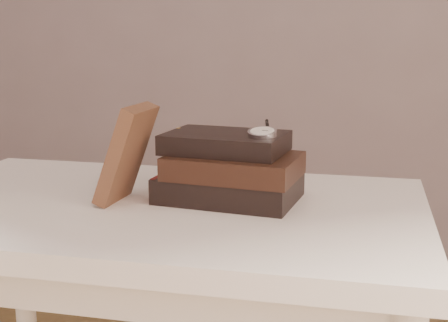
# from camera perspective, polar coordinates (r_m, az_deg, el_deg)

# --- Properties ---
(table) EXTENTS (1.00, 0.60, 0.75)m
(table) POSITION_cam_1_polar(r_m,az_deg,el_deg) (1.21, -6.10, -7.98)
(table) COLOR white
(table) RESTS_ON ground
(book_stack) EXTENTS (0.28, 0.21, 0.13)m
(book_stack) POSITION_cam_1_polar(r_m,az_deg,el_deg) (1.18, 0.54, -0.76)
(book_stack) COLOR black
(book_stack) RESTS_ON table
(journal) EXTENTS (0.10, 0.12, 0.19)m
(journal) POSITION_cam_1_polar(r_m,az_deg,el_deg) (1.17, -8.96, 0.66)
(journal) COLOR #44281A
(journal) RESTS_ON table
(pocket_watch) EXTENTS (0.06, 0.16, 0.02)m
(pocket_watch) POSITION_cam_1_polar(r_m,az_deg,el_deg) (1.13, 3.57, 2.66)
(pocket_watch) COLOR silver
(pocket_watch) RESTS_ON book_stack
(eyeglasses) EXTENTS (0.12, 0.13, 0.05)m
(eyeglasses) POSITION_cam_1_polar(r_m,az_deg,el_deg) (1.28, -2.04, 0.92)
(eyeglasses) COLOR silver
(eyeglasses) RESTS_ON book_stack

